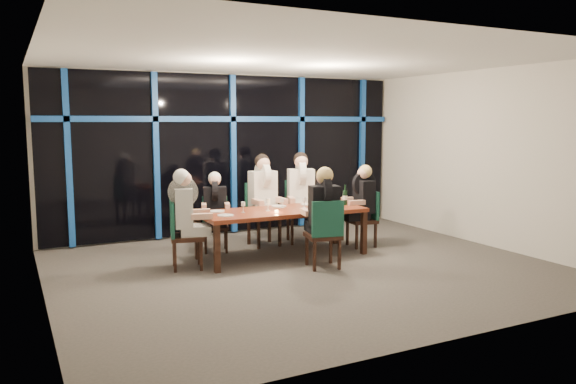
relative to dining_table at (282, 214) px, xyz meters
The scene contains 29 objects.
room 1.56m from the dining_table, 90.00° to the right, with size 7.04×7.00×3.02m.
window_wall 2.30m from the dining_table, 89.70° to the left, with size 6.86×0.43×2.94m.
dining_table is the anchor object (origin of this frame).
chair_far_left 1.20m from the dining_table, 132.46° to the left, with size 0.52×0.52×0.89m.
chair_far_mid 0.96m from the dining_table, 85.74° to the left, with size 0.51×0.51×1.07m.
chair_far_right 1.19m from the dining_table, 48.29° to the left, with size 0.62×0.62×1.08m.
chair_end_left 1.64m from the dining_table, behind, with size 0.55×0.55×0.99m.
chair_end_right 1.61m from the dining_table, ahead, with size 0.49×0.49×0.95m.
chair_near_mid 0.97m from the dining_table, 76.63° to the right, with size 0.55×0.55×1.01m.
diner_far_left 1.16m from the dining_table, 135.71° to the left, with size 0.52×0.60×0.87m.
diner_far_mid 0.93m from the dining_table, 85.14° to the left, with size 0.54×0.67×1.04m.
diner_far_right 1.16m from the dining_table, 46.28° to the left, with size 0.63×0.73×1.05m.
diner_end_left 1.57m from the dining_table, behind, with size 0.66×0.56×0.96m.
diner_end_right 1.54m from the dining_table, ahead, with size 0.62×0.50×0.92m.
diner_near_mid 0.93m from the dining_table, 74.30° to the right, with size 0.55×0.67×0.98m.
plate_far_left 1.02m from the dining_table, 165.09° to the left, with size 0.24×0.24×0.01m, color white.
plate_far_mid 0.32m from the dining_table, 73.61° to the left, with size 0.24×0.24×0.01m, color white.
plate_far_right 0.66m from the dining_table, 23.17° to the left, with size 0.24×0.24×0.01m, color white.
plate_end_left 1.01m from the dining_table, behind, with size 0.24×0.24×0.01m, color white.
plate_end_right 0.98m from the dining_table, ahead, with size 0.24×0.24×0.01m, color white.
plate_near_mid 0.47m from the dining_table, 40.61° to the right, with size 0.24×0.24×0.01m, color white.
wine_bottle 1.15m from the dining_table, ahead, with size 0.08×0.08×0.34m.
water_pitcher 0.87m from the dining_table, 12.21° to the right, with size 0.12×0.10×0.19m.
tea_light 0.30m from the dining_table, 133.83° to the right, with size 0.05×0.05×0.03m, color #F9A34A.
wine_glass_a 0.33m from the dining_table, behind, with size 0.08×0.08×0.20m.
wine_glass_b 0.27m from the dining_table, 64.25° to the left, with size 0.06×0.06×0.16m.
wine_glass_c 0.44m from the dining_table, ahead, with size 0.06×0.06×0.17m.
wine_glass_d 0.68m from the dining_table, behind, with size 0.06×0.06×0.17m.
wine_glass_e 0.98m from the dining_table, ahead, with size 0.07×0.07×0.18m.
Camera 1 is at (-3.82, -6.97, 2.13)m, focal length 35.00 mm.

